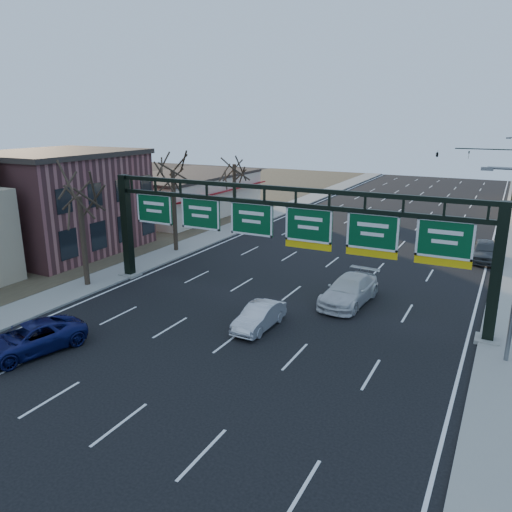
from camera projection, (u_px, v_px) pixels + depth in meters
The scene contains 16 objects.
ground at pixel (207, 357), 23.69m from camera, with size 160.00×160.00×0.00m, color black.
sidewalk_left at pixel (208, 238), 46.43m from camera, with size 3.00×120.00×0.12m, color gray.
dirt_strip_left at pixel (109, 225), 51.85m from camera, with size 21.00×120.00×0.06m, color #473D2B.
lane_markings at pixel (340, 256), 40.77m from camera, with size 21.60×120.00×0.01m, color white.
sign_gantry at pixel (282, 230), 29.19m from camera, with size 24.60×1.20×7.20m.
brick_block at pixel (60, 202), 41.49m from camera, with size 10.40×12.40×8.30m.
cream_strip at pixel (186, 194), 57.34m from camera, with size 10.90×18.40×4.70m.
tree_gantry at pixel (78, 180), 31.70m from camera, with size 3.60×3.60×8.48m.
tree_mid at pixel (172, 157), 40.04m from camera, with size 3.60×3.60×9.24m.
tree_far at pixel (234, 153), 48.68m from camera, with size 3.60×3.60×8.86m.
traffic_signal_mast at pixel (466, 159), 66.64m from camera, with size 10.16×0.54×7.00m.
car_blue_suv at pixel (30, 339), 24.00m from camera, with size 2.39×5.19×1.44m, color #131853.
car_silver_sedan at pixel (259, 317), 26.78m from camera, with size 1.40×4.01×1.32m, color silver.
car_white_wagon at pixel (349, 290), 30.35m from camera, with size 2.30×5.65×1.64m, color silver.
car_grey_far at pixel (485, 251), 39.24m from camera, with size 1.94×4.83×1.65m, color #3C3F41.
car_silver_distant at pixel (375, 219), 51.87m from camera, with size 1.45×4.15×1.37m, color #B8B9BD.
Camera 1 is at (11.95, -18.00, 11.10)m, focal length 35.00 mm.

